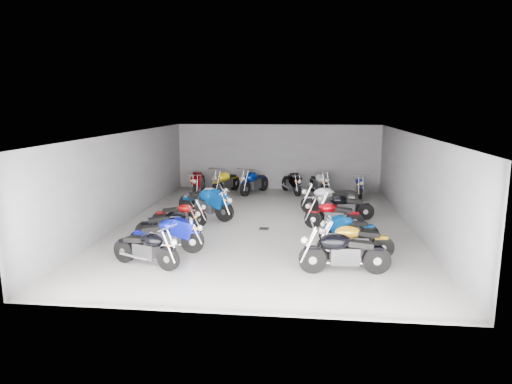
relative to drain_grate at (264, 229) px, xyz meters
The scene contains 24 objects.
ground 0.50m from the drain_grate, 90.00° to the left, with size 14.00×14.00×0.00m, color gray.
wall_back 7.67m from the drain_grate, 90.00° to the left, with size 10.00×0.10×3.20m, color slate.
wall_left 5.27m from the drain_grate, behind, with size 0.10×14.00×3.20m, color slate.
wall_right 5.27m from the drain_grate, ahead, with size 0.10×14.00×3.20m, color slate.
ceiling 3.25m from the drain_grate, 90.00° to the left, with size 10.00×14.00×0.04m, color black.
drain_grate is the anchor object (origin of this frame).
motorcycle_left_a 4.85m from the drain_grate, 124.19° to the right, with size 2.00×0.84×0.91m.
motorcycle_left_b 3.85m from the drain_grate, 131.15° to the right, with size 2.17×0.54×0.95m.
motorcycle_left_c 3.28m from the drain_grate, 150.25° to the right, with size 1.97×0.89×0.91m.
motorcycle_left_d 2.92m from the drain_grate, behind, with size 1.87×0.51×0.83m.
motorcycle_left_e 2.57m from the drain_grate, 153.57° to the left, with size 2.26×1.08×1.05m.
motorcycle_left_f 3.75m from the drain_grate, 135.01° to the left, with size 1.95×0.79×0.89m.
motorcycle_right_a 4.61m from the drain_grate, 59.06° to the right, with size 2.31×0.49×1.01m.
motorcycle_right_b 3.95m from the drain_grate, 45.53° to the right, with size 2.13×0.49×0.94m.
motorcycle_right_c 3.06m from the drain_grate, 26.92° to the right, with size 1.84×0.52×0.82m.
motorcycle_right_d 2.40m from the drain_grate, ahead, with size 2.03×0.43×0.89m.
motorcycle_right_e 3.24m from the drain_grate, 28.17° to the left, with size 2.10×0.48×0.93m.
motorcycle_right_f 3.42m from the drain_grate, 46.83° to the left, with size 2.28×0.46×1.00m.
motorcycle_back_a 6.93m from the drain_grate, 121.92° to the left, with size 0.44×2.21×0.97m.
motorcycle_back_b 6.56m from the drain_grate, 111.38° to the left, with size 0.96×2.24×1.02m.
motorcycle_back_c 6.20m from the drain_grate, 99.63° to the left, with size 1.14×2.20×1.04m.
motorcycle_back_d 6.40m from the drain_grate, 83.47° to the left, with size 1.00×2.02×0.94m.
motorcycle_back_e 6.53m from the drain_grate, 71.92° to the left, with size 0.90×2.19×1.00m.
motorcycle_back_f 7.20m from the drain_grate, 57.69° to the left, with size 0.38×1.97×0.87m.
Camera 1 is at (1.37, -15.49, 4.19)m, focal length 32.00 mm.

